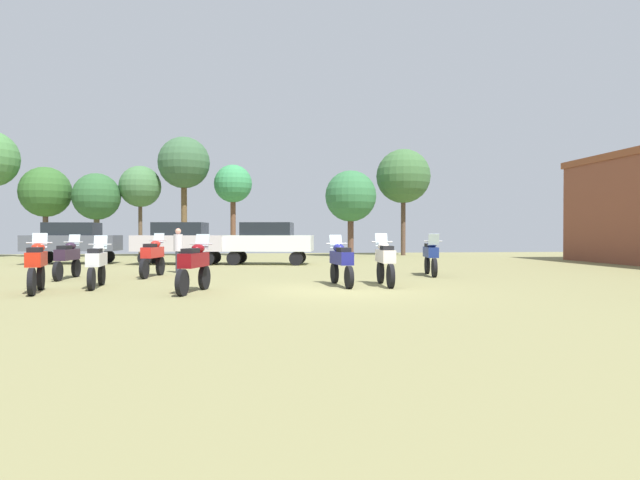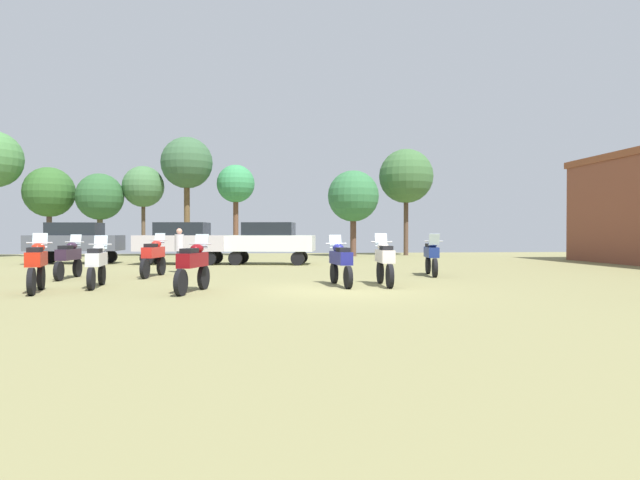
% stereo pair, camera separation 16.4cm
% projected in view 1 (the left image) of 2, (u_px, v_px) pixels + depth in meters
% --- Properties ---
extents(ground_plane, '(44.00, 52.00, 0.02)m').
position_uv_depth(ground_plane, '(339.00, 290.00, 14.65)').
color(ground_plane, olive).
extents(motorcycle_1, '(0.62, 2.18, 1.50)m').
position_uv_depth(motorcycle_1, '(385.00, 260.00, 15.81)').
color(motorcycle_1, black).
rests_on(motorcycle_1, ground).
extents(motorcycle_3, '(0.78, 2.16, 1.48)m').
position_uv_depth(motorcycle_3, '(194.00, 264.00, 13.97)').
color(motorcycle_3, black).
rests_on(motorcycle_3, ground).
extents(motorcycle_5, '(0.69, 2.24, 1.48)m').
position_uv_depth(motorcycle_5, '(431.00, 255.00, 19.48)').
color(motorcycle_5, black).
rests_on(motorcycle_5, ground).
extents(motorcycle_6, '(0.62, 2.25, 1.46)m').
position_uv_depth(motorcycle_6, '(341.00, 261.00, 15.73)').
color(motorcycle_6, black).
rests_on(motorcycle_6, ground).
extents(motorcycle_8, '(0.62, 2.24, 1.46)m').
position_uv_depth(motorcycle_8, '(68.00, 257.00, 18.02)').
color(motorcycle_8, black).
rests_on(motorcycle_8, ground).
extents(motorcycle_9, '(0.72, 2.11, 1.51)m').
position_uv_depth(motorcycle_9, '(37.00, 264.00, 13.92)').
color(motorcycle_9, black).
rests_on(motorcycle_9, ground).
extents(motorcycle_10, '(0.68, 2.25, 1.50)m').
position_uv_depth(motorcycle_10, '(153.00, 255.00, 18.84)').
color(motorcycle_10, black).
rests_on(motorcycle_10, ground).
extents(motorcycle_11, '(0.62, 2.11, 1.44)m').
position_uv_depth(motorcycle_11, '(97.00, 262.00, 15.21)').
color(motorcycle_11, black).
rests_on(motorcycle_11, ground).
extents(car_1, '(4.36, 1.94, 2.00)m').
position_uv_depth(car_1, '(72.00, 240.00, 26.67)').
color(car_1, black).
rests_on(car_1, ground).
extents(car_2, '(4.56, 2.58, 2.00)m').
position_uv_depth(car_2, '(267.00, 240.00, 26.22)').
color(car_2, black).
rests_on(car_2, ground).
extents(car_3, '(4.52, 2.41, 2.00)m').
position_uv_depth(car_3, '(180.00, 240.00, 26.20)').
color(car_3, black).
rests_on(car_3, ground).
extents(person_1, '(0.41, 0.41, 1.68)m').
position_uv_depth(person_1, '(178.00, 247.00, 20.81)').
color(person_1, '#2F3340').
rests_on(person_1, ground).
extents(tree_1, '(2.62, 2.62, 5.75)m').
position_uv_depth(tree_1, '(140.00, 187.00, 34.94)').
color(tree_1, brown).
rests_on(tree_1, ground).
extents(tree_2, '(3.27, 3.27, 5.49)m').
position_uv_depth(tree_2, '(351.00, 197.00, 35.20)').
color(tree_2, brown).
rests_on(tree_2, ground).
extents(tree_3, '(3.28, 3.28, 7.62)m').
position_uv_depth(tree_3, '(184.00, 164.00, 35.13)').
color(tree_3, brown).
rests_on(tree_3, ground).
extents(tree_4, '(3.59, 3.59, 7.08)m').
position_uv_depth(tree_4, '(403.00, 177.00, 36.69)').
color(tree_4, brown).
rests_on(tree_4, ground).
extents(tree_5, '(2.90, 2.90, 5.20)m').
position_uv_depth(tree_5, '(96.00, 197.00, 34.16)').
color(tree_5, brown).
rests_on(tree_5, ground).
extents(tree_7, '(2.46, 2.46, 5.92)m').
position_uv_depth(tree_7, '(233.00, 185.00, 35.73)').
color(tree_7, brown).
rests_on(tree_7, ground).
extents(tree_8, '(3.10, 3.10, 5.58)m').
position_uv_depth(tree_8, '(45.00, 192.00, 34.05)').
color(tree_8, brown).
rests_on(tree_8, ground).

